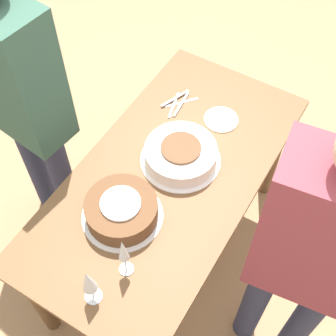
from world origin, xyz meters
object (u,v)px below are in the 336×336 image
object	(u,v)px
cake_front_chocolate	(122,210)
wine_glass_near	(123,252)
person_watching	(313,253)
person_cutting	(22,96)
wine_glass_far	(88,282)
cake_center_white	(181,154)

from	to	relation	value
cake_front_chocolate	wine_glass_near	distance (m)	0.26
cake_front_chocolate	person_watching	bearing A→B (deg)	99.18
cake_front_chocolate	person_cutting	xyz separation A→B (m)	(-0.17, -0.62, 0.17)
wine_glass_near	wine_glass_far	distance (m)	0.16
cake_center_white	wine_glass_far	xyz separation A→B (m)	(0.70, 0.04, 0.10)
wine_glass_far	person_cutting	xyz separation A→B (m)	(-0.50, -0.72, 0.08)
wine_glass_near	person_watching	size ratio (longest dim) A/B	0.14
cake_front_chocolate	wine_glass_far	size ratio (longest dim) A/B	1.54
cake_front_chocolate	person_watching	size ratio (longest dim) A/B	0.20
wine_glass_near	wine_glass_far	bearing A→B (deg)	-16.29
wine_glass_far	person_watching	distance (m)	0.77
cake_front_chocolate	person_cutting	bearing A→B (deg)	-105.40
person_watching	cake_front_chocolate	bearing A→B (deg)	1.87
cake_center_white	person_cutting	size ratio (longest dim) A/B	0.22
cake_front_chocolate	wine_glass_far	xyz separation A→B (m)	(0.33, 0.10, 0.09)
person_cutting	person_watching	size ratio (longest dim) A/B	0.99
wine_glass_far	cake_front_chocolate	bearing A→B (deg)	-163.37
cake_center_white	cake_front_chocolate	world-z (taller)	cake_front_chocolate
wine_glass_near	wine_glass_far	size ratio (longest dim) A/B	1.09
wine_glass_near	wine_glass_far	world-z (taller)	wine_glass_near
cake_center_white	person_watching	xyz separation A→B (m)	(0.25, 0.66, 0.19)
person_cutting	person_watching	xyz separation A→B (m)	(0.05, 1.34, 0.01)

